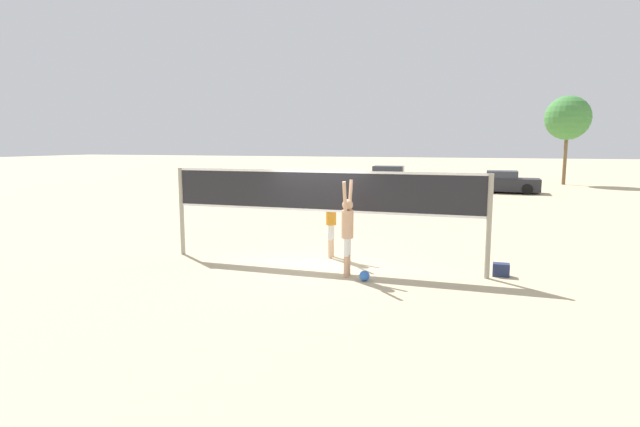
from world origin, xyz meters
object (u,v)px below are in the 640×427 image
(player_spiker, at_px, (347,226))
(parked_car_mid, at_px, (504,183))
(volleyball_net, at_px, (320,198))
(player_blocker, at_px, (331,215))
(parked_car_near, at_px, (391,177))
(volleyball, at_px, (364,276))
(gear_bag, at_px, (501,270))
(tree_left_cluster, at_px, (568,118))

(player_spiker, height_order, parked_car_mid, player_spiker)
(volleyball_net, height_order, player_blocker, volleyball_net)
(volleyball_net, xyz_separation_m, parked_car_near, (-2.43, 23.56, -1.05))
(player_spiker, height_order, volleyball, player_spiker)
(volleyball, xyz_separation_m, parked_car_mid, (3.70, 22.69, 0.51))
(player_blocker, xyz_separation_m, gear_bag, (4.35, -0.62, -1.02))
(gear_bag, height_order, parked_car_mid, parked_car_mid)
(parked_car_near, relative_size, tree_left_cluster, 0.74)
(parked_car_near, bearing_deg, parked_car_mid, -19.14)
(tree_left_cluster, bearing_deg, player_blocker, -108.45)
(gear_bag, distance_m, parked_car_near, 24.23)
(gear_bag, xyz_separation_m, parked_car_near, (-6.80, 23.25, 0.52))
(player_blocker, distance_m, parked_car_mid, 21.29)
(parked_car_mid, height_order, tree_left_cluster, tree_left_cluster)
(parked_car_near, relative_size, parked_car_mid, 1.18)
(parked_car_mid, bearing_deg, gear_bag, -91.23)
(volleyball, relative_size, gear_bag, 0.64)
(volleyball, height_order, parked_car_near, parked_car_near)
(player_spiker, bearing_deg, gear_bag, -71.33)
(volleyball_net, height_order, gear_bag, volleyball_net)
(player_blocker, bearing_deg, tree_left_cluster, 161.55)
(volleyball_net, height_order, player_spiker, volleyball_net)
(parked_car_near, xyz_separation_m, tree_left_cluster, (12.02, 6.07, 4.27))
(gear_bag, distance_m, tree_left_cluster, 30.17)
(volleyball_net, xyz_separation_m, player_spiker, (0.95, -0.85, -0.53))
(volleyball, distance_m, parked_car_mid, 22.99)
(gear_bag, relative_size, tree_left_cluster, 0.06)
(player_blocker, height_order, parked_car_near, player_blocker)
(player_blocker, distance_m, volleyball, 2.69)
(player_blocker, relative_size, parked_car_near, 0.45)
(player_blocker, bearing_deg, gear_bag, 81.89)
(volleyball, bearing_deg, player_blocker, 124.81)
(volleyball, relative_size, tree_left_cluster, 0.04)
(player_spiker, height_order, tree_left_cluster, tree_left_cluster)
(player_blocker, relative_size, tree_left_cluster, 0.34)
(parked_car_mid, bearing_deg, volleyball_net, -102.54)
(player_spiker, distance_m, tree_left_cluster, 31.90)
(volleyball, relative_size, parked_car_mid, 0.06)
(volleyball, height_order, gear_bag, gear_bag)
(parked_car_near, xyz_separation_m, parked_car_mid, (7.55, -1.98, -0.04))
(player_spiker, relative_size, parked_car_mid, 0.55)
(player_spiker, distance_m, parked_car_mid, 22.83)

